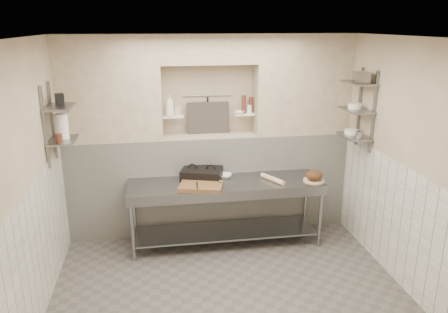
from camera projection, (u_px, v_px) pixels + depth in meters
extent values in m
cube|color=#56514C|center=(230.00, 298.00, 4.94)|extent=(4.00, 3.90, 0.10)
cube|color=silver|center=(231.00, 32.00, 4.09)|extent=(4.00, 3.90, 0.10)
cube|color=#C3B597|center=(22.00, 189.00, 4.21)|extent=(0.10, 3.90, 2.80)
cube|color=#C3B597|center=(413.00, 167.00, 4.83)|extent=(0.10, 3.90, 2.80)
cube|color=#C3B597|center=(207.00, 132.00, 6.41)|extent=(4.00, 0.10, 2.80)
cube|color=#C3B597|center=(288.00, 288.00, 2.63)|extent=(4.00, 0.10, 2.80)
cube|color=white|center=(210.00, 182.00, 6.38)|extent=(4.00, 0.40, 1.40)
cube|color=#C3B597|center=(209.00, 135.00, 6.17)|extent=(1.30, 0.40, 0.02)
cube|color=#C3B597|center=(109.00, 89.00, 5.76)|extent=(1.35, 0.40, 1.40)
cube|color=#C3B597|center=(302.00, 84.00, 6.17)|extent=(1.35, 0.40, 1.40)
cube|color=#C3B597|center=(208.00, 49.00, 5.82)|extent=(1.30, 0.40, 0.40)
cube|color=white|center=(37.00, 253.00, 4.42)|extent=(0.02, 3.90, 1.40)
cube|color=white|center=(400.00, 225.00, 5.03)|extent=(0.02, 3.90, 1.40)
cube|color=white|center=(173.00, 116.00, 6.01)|extent=(0.28, 0.16, 0.02)
cube|color=white|center=(244.00, 114.00, 6.16)|extent=(0.28, 0.16, 0.02)
cylinder|color=gray|center=(207.00, 95.00, 6.17)|extent=(0.70, 0.02, 0.02)
cylinder|color=black|center=(208.00, 108.00, 6.20)|extent=(0.02, 0.02, 0.30)
cube|color=#383330|center=(208.00, 118.00, 6.19)|extent=(0.60, 0.08, 0.45)
cube|color=slate|center=(53.00, 121.00, 5.28)|extent=(0.03, 0.03, 0.95)
cube|color=slate|center=(45.00, 128.00, 4.90)|extent=(0.03, 0.03, 0.95)
cube|color=slate|center=(63.00, 140.00, 5.17)|extent=(0.30, 0.50, 0.02)
cube|color=slate|center=(59.00, 107.00, 5.05)|extent=(0.30, 0.50, 0.03)
cube|color=slate|center=(359.00, 107.00, 5.87)|extent=(0.03, 0.03, 1.05)
cube|color=slate|center=(374.00, 113.00, 5.49)|extent=(0.03, 0.03, 1.05)
cube|color=slate|center=(354.00, 136.00, 5.76)|extent=(0.30, 0.50, 0.02)
cube|color=slate|center=(356.00, 110.00, 5.66)|extent=(0.30, 0.50, 0.02)
cube|color=slate|center=(359.00, 83.00, 5.55)|extent=(0.30, 0.50, 0.03)
cube|color=gray|center=(226.00, 183.00, 5.83)|extent=(2.60, 0.70, 0.04)
cube|color=gray|center=(226.00, 231.00, 6.03)|extent=(2.45, 0.60, 0.03)
cube|color=gray|center=(230.00, 197.00, 5.53)|extent=(2.60, 0.02, 0.12)
cylinder|color=gray|center=(133.00, 230.00, 5.50)|extent=(0.04, 0.04, 0.86)
cylinder|color=gray|center=(134.00, 212.00, 6.04)|extent=(0.04, 0.04, 0.86)
cylinder|color=gray|center=(320.00, 217.00, 5.87)|extent=(0.04, 0.04, 0.86)
cylinder|color=gray|center=(306.00, 200.00, 6.42)|extent=(0.04, 0.04, 0.86)
cube|color=black|center=(202.00, 176.00, 5.92)|extent=(0.62, 0.52, 0.10)
cube|color=black|center=(202.00, 171.00, 5.90)|extent=(0.62, 0.52, 0.05)
cube|color=brown|center=(201.00, 186.00, 5.61)|extent=(0.63, 0.51, 0.05)
cube|color=gray|center=(227.00, 182.00, 5.68)|extent=(0.23, 0.05, 0.01)
cylinder|color=gray|center=(197.00, 186.00, 5.52)|extent=(0.03, 0.24, 0.02)
imported|color=white|center=(224.00, 176.00, 5.98)|extent=(0.25, 0.25, 0.05)
cylinder|color=beige|center=(273.00, 179.00, 5.84)|extent=(0.25, 0.40, 0.06)
cylinder|color=beige|center=(314.00, 180.00, 5.85)|extent=(0.29, 0.29, 0.02)
ellipsoid|color=#4C2D19|center=(314.00, 175.00, 5.83)|extent=(0.22, 0.22, 0.13)
imported|color=white|center=(170.00, 106.00, 5.91)|extent=(0.12, 0.12, 0.30)
cube|color=#C3B597|center=(178.00, 111.00, 6.00)|extent=(0.08, 0.08, 0.13)
imported|color=white|center=(239.00, 112.00, 6.10)|extent=(0.14, 0.14, 0.04)
cylinder|color=#4C2419|center=(251.00, 105.00, 6.16)|extent=(0.06, 0.06, 0.23)
cylinder|color=#4C2419|center=(244.00, 104.00, 6.13)|extent=(0.06, 0.06, 0.25)
cylinder|color=white|center=(249.00, 109.00, 6.15)|extent=(0.07, 0.07, 0.11)
cylinder|color=white|center=(62.00, 126.00, 5.15)|extent=(0.15, 0.15, 0.30)
cylinder|color=#4C2419|center=(59.00, 139.00, 4.98)|extent=(0.07, 0.07, 0.11)
cube|color=black|center=(60.00, 99.00, 5.10)|extent=(0.12, 0.12, 0.13)
cylinder|color=white|center=(352.00, 132.00, 5.82)|extent=(0.19, 0.19, 0.06)
cylinder|color=gray|center=(359.00, 135.00, 5.61)|extent=(0.09, 0.09, 0.09)
cylinder|color=white|center=(355.00, 106.00, 5.70)|extent=(0.17, 0.17, 0.06)
cube|color=gray|center=(361.00, 77.00, 5.48)|extent=(0.22, 0.25, 0.14)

